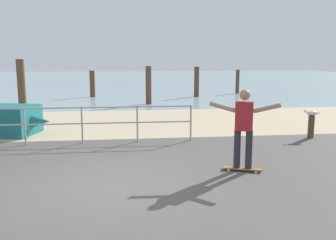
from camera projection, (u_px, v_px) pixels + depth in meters
name	position (u px, v px, depth m)	size (l,w,h in m)	color
ground_plane	(103.00, 209.00, 5.86)	(24.00, 10.00, 0.04)	#514C49
beach_strip	(114.00, 122.00, 13.69)	(24.00, 6.00, 0.04)	tan
sea_surface	(120.00, 79.00, 41.10)	(72.00, 50.00, 0.04)	#849EA3
skateboard	(242.00, 169.00, 7.76)	(0.82, 0.46, 0.08)	brown
skateboarder	(244.00, 124.00, 7.60)	(1.39, 0.58, 1.65)	#26262B
bollard_short	(311.00, 127.00, 10.91)	(0.18, 0.18, 0.69)	#513826
seagull	(311.00, 113.00, 10.85)	(0.48, 0.21, 0.18)	white
groyne_post_0	(21.00, 83.00, 18.23)	(0.38, 0.38, 2.31)	#513826
groyne_post_1	(92.00, 84.00, 22.39)	(0.32, 0.32, 1.61)	#513826
groyne_post_2	(149.00, 85.00, 18.86)	(0.30, 0.30, 1.96)	#513826
groyne_post_3	(197.00, 82.00, 22.41)	(0.31, 0.31, 1.84)	#513826
groyne_post_4	(237.00, 82.00, 24.62)	(0.24, 0.24, 1.59)	#513826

